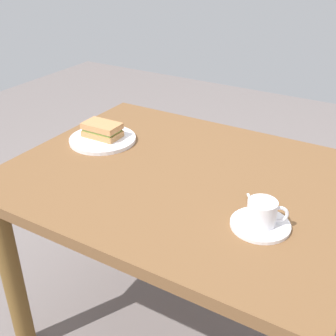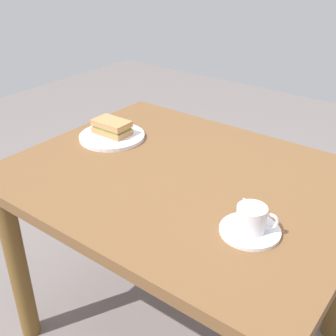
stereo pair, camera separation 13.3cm
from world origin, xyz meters
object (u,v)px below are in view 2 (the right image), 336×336
Objects in this scene: sandwich_plate at (112,136)px; spoon at (247,212)px; sandwich_front at (112,127)px; coffee_cup at (252,218)px; coffee_saucer at (250,231)px; dining_table at (183,206)px.

spoon is (-0.64, 0.14, 0.01)m from sandwich_plate.
sandwich_plate is at bearing -12.64° from spoon.
sandwich_front is 1.33× the size of coffee_cup.
coffee_saucer is 1.52× the size of coffee_cup.
spoon is at bearing -53.76° from coffee_cup.
sandwich_plate is 0.65m from spoon.
sandwich_front reaches higher than dining_table.
coffee_cup is 1.18× the size of spoon.
spoon is (0.04, -0.06, 0.01)m from coffee_saucer.
coffee_saucer is 0.07m from spoon.
sandwich_plate is 1.78× the size of sandwich_front.
sandwich_front is at bearing -10.61° from dining_table.
dining_table is 0.38m from coffee_cup.
sandwich_front reaches higher than spoon.
spoon is (-0.64, 0.15, -0.03)m from sandwich_front.
coffee_cup is at bearing 126.24° from spoon.
dining_table is at bearing -16.98° from spoon.
sandwich_plate is 0.03m from sandwich_front.
coffee_saucer is (-0.31, 0.14, 0.13)m from dining_table.
sandwich_plate is 1.55× the size of coffee_saucer.
coffee_cup is at bearing 162.90° from sandwich_front.
coffee_cup reaches higher than coffee_saucer.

